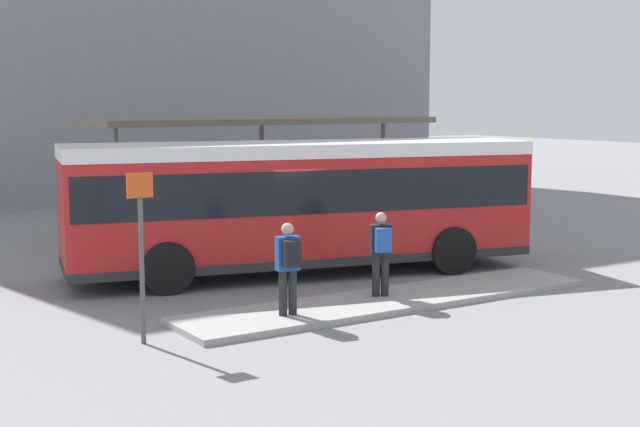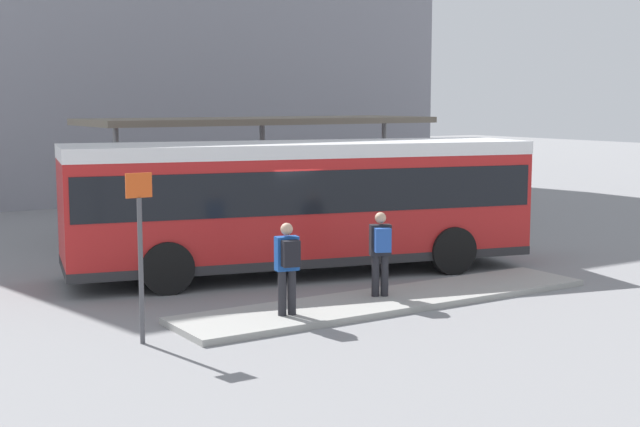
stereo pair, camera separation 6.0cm
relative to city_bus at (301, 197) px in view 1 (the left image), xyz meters
name	(u,v)px [view 1 (the left image)]	position (x,y,z in m)	size (l,w,h in m)	color
ground_plane	(301,273)	(-0.01, 0.00, -1.76)	(120.00, 120.00, 0.00)	gray
curb_island	(392,300)	(-0.08, -3.53, -1.70)	(8.97, 1.80, 0.12)	#9E9E99
city_bus	(301,197)	(0.00, 0.00, 0.00)	(10.83, 4.88, 3.01)	red
pedestrian_waiting	(288,263)	(-2.55, -3.73, -0.69)	(0.44, 0.48, 1.67)	#232328
pedestrian_companion	(381,249)	(-0.23, -3.37, -0.69)	(0.49, 0.53, 1.67)	#232328
bicycle_yellow	(498,218)	(8.72, 2.67, -1.39)	(0.48, 1.73, 0.75)	black
bicycle_blue	(482,215)	(8.74, 3.36, -1.39)	(0.48, 1.73, 0.74)	black
bicycle_orange	(472,214)	(8.92, 4.05, -1.43)	(0.48, 1.52, 0.66)	black
station_shelter	(261,123)	(2.44, 6.22, 1.52)	(10.68, 3.37, 3.44)	#706656
platform_sign	(141,250)	(-5.28, -3.67, -0.21)	(0.44, 0.08, 2.80)	#4C4C51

